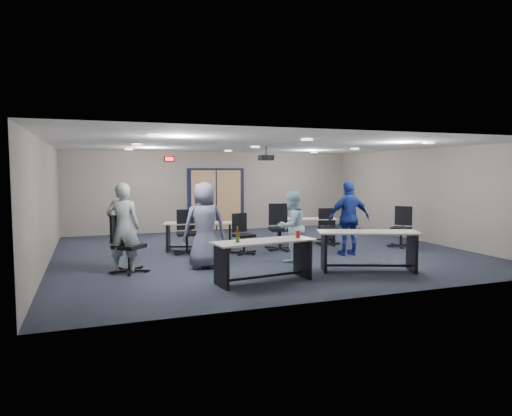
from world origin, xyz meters
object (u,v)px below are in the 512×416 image
object	(u,v)px
chair_back_c	(280,227)
person_plaid	(204,225)
chair_back_d	(328,227)
chair_loose_right	(401,227)
person_navy	(349,218)
table_back_left	(199,231)
person_gray	(123,228)
chair_back_b	(244,234)
table_front_right	(368,244)
chair_loose_left	(129,244)
table_front_left	(264,253)
chair_back_a	(187,232)
table_back_right	(306,226)
person_lightblue	(291,226)

from	to	relation	value
chair_back_c	person_plaid	size ratio (longest dim) A/B	0.65
chair_back_d	person_plaid	xyz separation A→B (m)	(-3.93, -1.77, 0.41)
chair_loose_right	person_navy	bearing A→B (deg)	-113.87
table_back_left	chair_back_d	xyz separation A→B (m)	(3.55, -0.39, 0.01)
chair_back_c	person_gray	size ratio (longest dim) A/B	0.65
table_back_left	chair_back_b	bearing A→B (deg)	-27.92
table_front_right	chair_loose_left	xyz separation A→B (m)	(-4.62, 1.53, 0.02)
table_back_left	person_plaid	distance (m)	2.23
chair_loose_right	person_gray	xyz separation A→B (m)	(-7.25, -0.62, 0.37)
table_front_left	chair_back_a	xyz separation A→B (m)	(-0.76, 3.37, 0.00)
chair_back_d	person_navy	distance (m)	1.59
person_plaid	table_back_right	bearing A→B (deg)	-144.78
table_back_left	chair_back_b	xyz separation A→B (m)	(0.93, -0.89, 0.00)
person_lightblue	table_back_right	bearing A→B (deg)	-143.96
chair_back_d	person_plaid	distance (m)	4.33
chair_back_a	person_navy	bearing A→B (deg)	-16.61
table_back_left	chair_back_d	world-z (taller)	chair_back_d
chair_loose_right	person_lightblue	world-z (taller)	person_lightblue
person_gray	table_front_right	bearing A→B (deg)	179.00
chair_loose_left	person_navy	distance (m)	5.22
chair_back_a	chair_loose_right	size ratio (longest dim) A/B	0.99
person_gray	chair_loose_left	bearing A→B (deg)	171.71
table_back_left	person_plaid	size ratio (longest dim) A/B	1.03
chair_back_d	chair_back_a	bearing A→B (deg)	-166.79
table_front_left	person_plaid	xyz separation A→B (m)	(-0.74, 1.57, 0.37)
table_back_right	chair_back_a	xyz separation A→B (m)	(-3.55, -0.53, 0.06)
person_plaid	chair_loose_left	bearing A→B (deg)	-2.03
table_front_right	chair_back_c	xyz separation A→B (m)	(-0.72, 2.91, 0.04)
chair_back_d	chair_loose_left	xyz separation A→B (m)	(-5.46, -1.67, 0.08)
chair_back_a	person_navy	xyz separation A→B (m)	(3.69, -1.55, 0.36)
chair_back_b	table_back_left	bearing A→B (deg)	122.53
table_front_left	chair_back_b	distance (m)	2.90
table_back_left	person_lightblue	xyz separation A→B (m)	(1.65, -2.13, 0.30)
table_front_right	person_plaid	xyz separation A→B (m)	(-3.09, 1.43, 0.35)
table_front_right	chair_loose_right	bearing A→B (deg)	62.82
chair_loose_left	person_gray	distance (m)	0.35
chair_loose_left	person_lightblue	bearing A→B (deg)	-48.81
chair_back_a	person_plaid	distance (m)	1.84
chair_back_d	person_gray	bearing A→B (deg)	-150.13
table_back_right	chair_back_c	world-z (taller)	chair_back_c
table_back_right	chair_back_c	distance (m)	1.45
chair_back_a	chair_loose_right	xyz separation A→B (m)	(5.63, -1.03, 0.01)
chair_back_c	person_lightblue	distance (m)	1.51
chair_back_d	person_navy	size ratio (longest dim) A/B	0.56
table_back_left	table_back_right	distance (m)	3.16
chair_back_b	chair_back_a	bearing A→B (deg)	144.53
chair_loose_right	person_gray	world-z (taller)	person_gray
table_back_left	person_gray	xyz separation A→B (m)	(-2.02, -2.01, 0.42)
chair_back_d	person_navy	xyz separation A→B (m)	(-0.26, -1.52, 0.40)
table_back_right	person_plaid	xyz separation A→B (m)	(-3.53, -2.33, 0.44)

